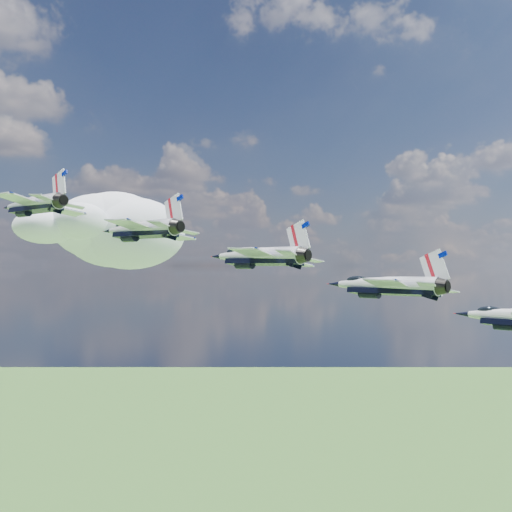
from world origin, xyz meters
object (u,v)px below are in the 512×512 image
jet_0 (31,204)px  jet_3 (383,285)px  jet_2 (256,256)px  jet_1 (139,229)px

jet_0 → jet_3: (27.49, -26.54, -8.70)m
jet_0 → jet_3: bearing=-59.3°
jet_0 → jet_3: 39.19m
jet_2 → jet_0: bearing=120.7°
jet_2 → jet_3: bearing=-59.3°
jet_3 → jet_1: bearing=120.7°
jet_2 → jet_3: (9.16, -8.85, -2.90)m
jet_0 → jet_3: size_ratio=1.00×
jet_3 → jet_0: bearing=120.7°
jet_2 → jet_3: size_ratio=1.00×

